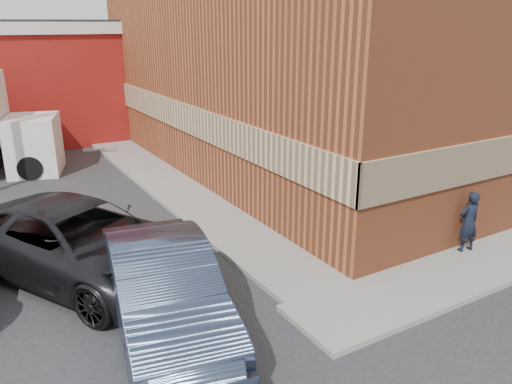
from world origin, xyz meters
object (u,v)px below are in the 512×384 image
man (469,222)px  sedan (165,290)px  suv_a (80,242)px  brick_building (344,43)px

man → sedan: (-7.52, 0.75, -0.05)m
sedan → suv_a: suv_a is taller
man → suv_a: size_ratio=0.25×
brick_building → sedan: brick_building is taller
sedan → suv_a: size_ratio=0.82×
brick_building → suv_a: brick_building is taller
man → sedan: bearing=2.5°
man → suv_a: suv_a is taller
brick_building → sedan: bearing=-142.6°
man → sedan: 7.55m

